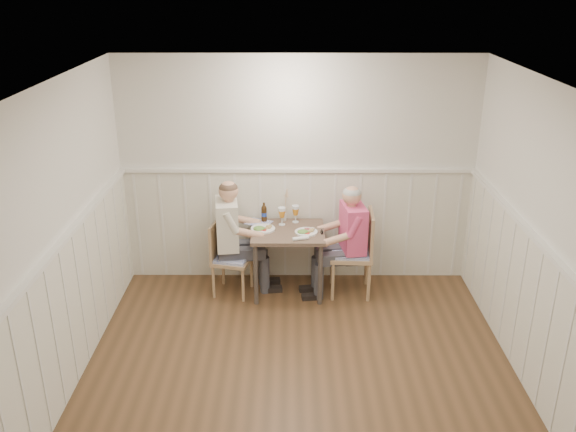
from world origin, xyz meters
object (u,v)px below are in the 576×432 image
at_px(diner_cream, 232,245).
at_px(grass_vase, 284,206).
at_px(dining_table, 288,239).
at_px(chair_right, 356,250).
at_px(beer_bottle, 264,213).
at_px(man_in_pink, 349,249).
at_px(chair_left, 228,255).

xyz_separation_m(diner_cream, grass_vase, (0.59, 0.27, 0.37)).
bearing_deg(diner_cream, dining_table, -1.28).
bearing_deg(chair_right, beer_bottle, 164.53).
bearing_deg(man_in_pink, diner_cream, 177.68).
bearing_deg(chair_right, dining_table, 177.87).
distance_m(dining_table, chair_left, 0.70).
distance_m(dining_table, diner_cream, 0.63).
xyz_separation_m(chair_right, diner_cream, (-1.39, 0.04, 0.03)).
height_order(dining_table, man_in_pink, man_in_pink).
height_order(man_in_pink, grass_vase, man_in_pink).
height_order(chair_right, grass_vase, grass_vase).
distance_m(man_in_pink, grass_vase, 0.87).
xyz_separation_m(dining_table, chair_left, (-0.67, -0.03, -0.18)).
bearing_deg(grass_vase, dining_table, -81.51).
xyz_separation_m(chair_left, man_in_pink, (1.34, -0.01, 0.08)).
bearing_deg(chair_left, chair_right, -0.03).
xyz_separation_m(chair_right, chair_left, (-1.43, 0.00, -0.07)).
relative_size(chair_right, beer_bottle, 4.30).
relative_size(beer_bottle, grass_vase, 0.56).
bearing_deg(man_in_pink, beer_bottle, 162.58).
height_order(dining_table, beer_bottle, beer_bottle).
relative_size(chair_left, beer_bottle, 3.73).
bearing_deg(grass_vase, beer_bottle, -172.96).
relative_size(chair_left, man_in_pink, 0.65).
height_order(dining_table, chair_left, chair_left).
bearing_deg(diner_cream, chair_right, -1.75).
bearing_deg(beer_bottle, man_in_pink, -17.42).
height_order(man_in_pink, diner_cream, diner_cream).
distance_m(chair_right, diner_cream, 1.39).
bearing_deg(chair_right, grass_vase, 158.60).
distance_m(man_in_pink, diner_cream, 1.30).
height_order(chair_left, diner_cream, diner_cream).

